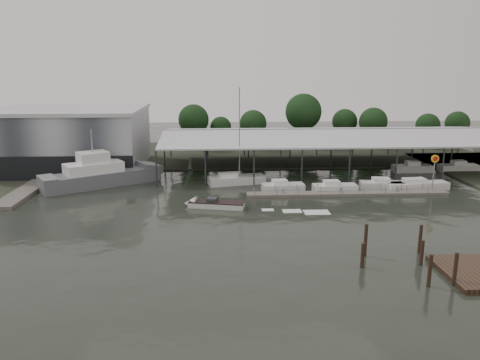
{
  "coord_description": "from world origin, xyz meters",
  "views": [
    {
      "loc": [
        -3.19,
        -51.71,
        17.23
      ],
      "look_at": [
        0.03,
        9.29,
        2.5
      ],
      "focal_mm": 35.0,
      "sensor_mm": 36.0,
      "label": 1
    }
  ],
  "objects_px": {
    "white_sailboat": "(236,180)",
    "speedboat_underway": "(212,204)",
    "shell_fuel_sign": "(434,166)",
    "grey_trawler": "(102,175)"
  },
  "relations": [
    {
      "from": "white_sailboat",
      "to": "speedboat_underway",
      "type": "relative_size",
      "value": 0.79
    },
    {
      "from": "shell_fuel_sign",
      "to": "speedboat_underway",
      "type": "xyz_separation_m",
      "value": [
        -30.78,
        -4.87,
        -3.53
      ]
    },
    {
      "from": "speedboat_underway",
      "to": "white_sailboat",
      "type": "bearing_deg",
      "value": -93.98
    },
    {
      "from": "grey_trawler",
      "to": "white_sailboat",
      "type": "distance_m",
      "value": 20.08
    },
    {
      "from": "white_sailboat",
      "to": "speedboat_underway",
      "type": "height_order",
      "value": "white_sailboat"
    },
    {
      "from": "grey_trawler",
      "to": "white_sailboat",
      "type": "height_order",
      "value": "white_sailboat"
    },
    {
      "from": "shell_fuel_sign",
      "to": "grey_trawler",
      "type": "bearing_deg",
      "value": 171.01
    },
    {
      "from": "grey_trawler",
      "to": "white_sailboat",
      "type": "relative_size",
      "value": 1.2
    },
    {
      "from": "shell_fuel_sign",
      "to": "speedboat_underway",
      "type": "bearing_deg",
      "value": -171.0
    },
    {
      "from": "white_sailboat",
      "to": "grey_trawler",
      "type": "bearing_deg",
      "value": 166.19
    }
  ]
}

